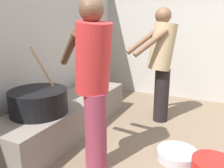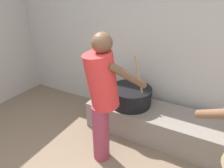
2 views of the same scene
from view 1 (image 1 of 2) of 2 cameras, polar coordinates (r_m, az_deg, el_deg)
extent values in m
cube|color=#ADA8A0|center=(2.76, -26.20, 9.51)|extent=(5.28, 0.20, 2.26)
cube|color=slate|center=(2.91, -11.00, -7.84)|extent=(2.08, 0.60, 0.41)
cylinder|color=black|center=(2.48, -18.12, -4.24)|extent=(0.60, 0.60, 0.25)
cylinder|color=#937047|center=(2.47, -17.06, 3.59)|extent=(0.23, 0.15, 0.51)
cylinder|color=#8C3347|center=(2.09, -4.12, -12.06)|extent=(0.20, 0.20, 0.74)
cylinder|color=red|center=(1.91, -4.85, 6.52)|extent=(0.47, 0.48, 0.63)
sphere|color=brown|center=(1.91, -5.24, 18.27)|extent=(0.20, 0.20, 0.20)
cylinder|color=brown|center=(2.16, -3.88, 9.22)|extent=(0.33, 0.40, 0.35)
cylinder|color=brown|center=(2.07, -10.83, 8.75)|extent=(0.33, 0.40, 0.35)
cylinder|color=black|center=(3.18, 12.45, -2.83)|extent=(0.20, 0.20, 0.74)
cylinder|color=tan|center=(3.04, 12.64, 9.24)|extent=(0.47, 0.48, 0.63)
sphere|color=brown|center=(3.02, 12.89, 16.64)|extent=(0.20, 0.20, 0.20)
cylinder|color=brown|center=(3.06, 7.70, 10.72)|extent=(0.34, 0.39, 0.35)
cylinder|color=brown|center=(2.81, 9.79, 10.30)|extent=(0.34, 0.39, 0.35)
cylinder|color=#B7B7BC|center=(2.45, 16.23, -16.88)|extent=(0.40, 0.40, 0.10)
camera|label=2|loc=(2.62, 39.25, 22.84)|focal=29.19mm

